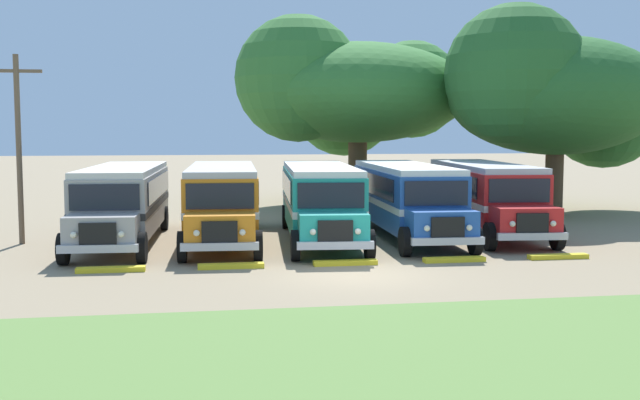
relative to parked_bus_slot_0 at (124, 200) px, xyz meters
name	(u,v)px	position (x,y,z in m)	size (l,w,h in m)	color
ground_plane	(356,275)	(7.22, -7.96, -1.58)	(220.00, 220.00, 0.00)	#937F60
foreground_grass_strip	(481,385)	(7.22, -17.70, -1.58)	(80.00, 11.90, 0.01)	olive
parked_bus_slot_0	(124,200)	(0.00, 0.00, 0.00)	(3.12, 10.90, 2.82)	#9E9993
parked_bus_slot_1	(222,199)	(3.66, -0.17, 0.00)	(3.16, 10.90, 2.82)	orange
parked_bus_slot_2	(320,198)	(7.38, -0.53, 0.00)	(3.44, 10.96, 2.82)	teal
parked_bus_slot_3	(406,196)	(10.89, -0.22, 0.00)	(3.07, 10.89, 2.82)	#23519E
parked_bus_slot_4	(485,194)	(14.38, 0.37, 0.00)	(3.58, 10.98, 2.82)	red
curb_wheelstop_0	(111,269)	(0.14, -6.31, -1.51)	(2.00, 0.36, 0.15)	yellow
curb_wheelstop_1	(231,266)	(3.68, -6.31, -1.51)	(2.00, 0.36, 0.15)	yellow
curb_wheelstop_2	(345,263)	(7.22, -6.31, -1.51)	(2.00, 0.36, 0.15)	yellow
curb_wheelstop_3	(454,260)	(10.75, -6.31, -1.51)	(2.00, 0.36, 0.15)	yellow
curb_wheelstop_4	(558,257)	(14.29, -6.31, -1.51)	(2.00, 0.36, 0.15)	yellow
broad_shade_tree	(351,92)	(11.37, 12.94, 4.75)	(13.20, 13.13, 10.28)	brown
secondary_tree	(553,93)	(20.47, 6.89, 4.46)	(12.45, 10.51, 10.25)	brown
utility_pole	(19,143)	(-3.68, 0.03, 2.12)	(1.80, 0.20, 6.92)	brown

